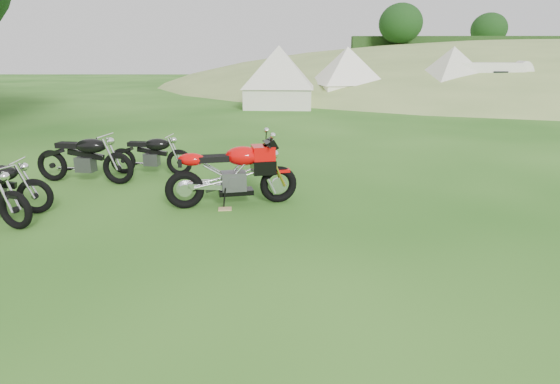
# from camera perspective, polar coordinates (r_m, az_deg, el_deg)

# --- Properties ---
(ground) EXTENTS (120.00, 120.00, 0.00)m
(ground) POSITION_cam_1_polar(r_m,az_deg,el_deg) (6.88, 2.65, -6.51)
(ground) COLOR #194C10
(ground) RESTS_ON ground
(hillside) EXTENTS (80.00, 64.00, 8.00)m
(hillside) POSITION_cam_1_polar(r_m,az_deg,el_deg) (52.36, 28.90, 11.54)
(hillside) COLOR olive
(hillside) RESTS_ON ground
(hedgerow) EXTENTS (36.00, 1.20, 8.60)m
(hedgerow) POSITION_cam_1_polar(r_m,az_deg,el_deg) (52.36, 28.90, 11.54)
(hedgerow) COLOR black
(hedgerow) RESTS_ON ground
(sport_motorcycle) EXTENTS (2.37, 1.08, 1.38)m
(sport_motorcycle) POSITION_cam_1_polar(r_m,az_deg,el_deg) (8.51, -5.88, 2.83)
(sport_motorcycle) COLOR red
(sport_motorcycle) RESTS_ON ground
(plywood_board) EXTENTS (0.26, 0.21, 0.02)m
(plywood_board) POSITION_cam_1_polar(r_m,az_deg,el_deg) (8.46, -6.72, -2.06)
(plywood_board) COLOR tan
(plywood_board) RESTS_ON ground
(vintage_moto_c) EXTENTS (2.21, 0.83, 1.14)m
(vintage_moto_c) POSITION_cam_1_polar(r_m,az_deg,el_deg) (10.87, -22.81, 3.95)
(vintage_moto_c) COLOR black
(vintage_moto_c) RESTS_ON ground
(vintage_moto_d) EXTENTS (1.91, 0.62, 0.99)m
(vintage_moto_d) POSITION_cam_1_polar(r_m,az_deg,el_deg) (11.14, -15.51, 4.54)
(vintage_moto_d) COLOR black
(vintage_moto_d) RESTS_ON ground
(tent_left) EXTENTS (3.54, 3.54, 2.91)m
(tent_left) POSITION_cam_1_polar(r_m,az_deg,el_deg) (24.84, -0.12, 13.64)
(tent_left) COLOR silver
(tent_left) RESTS_ON ground
(tent_mid) EXTENTS (4.01, 4.01, 2.90)m
(tent_mid) POSITION_cam_1_polar(r_m,az_deg,el_deg) (28.18, 8.14, 13.80)
(tent_mid) COLOR white
(tent_mid) RESTS_ON ground
(tent_right) EXTENTS (4.01, 4.01, 2.90)m
(tent_right) POSITION_cam_1_polar(r_m,az_deg,el_deg) (28.24, 20.17, 12.99)
(tent_right) COLOR beige
(tent_right) RESTS_ON ground
(caravan) EXTENTS (5.24, 3.23, 2.28)m
(caravan) POSITION_cam_1_polar(r_m,az_deg,el_deg) (28.84, 23.35, 12.10)
(caravan) COLOR white
(caravan) RESTS_ON ground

